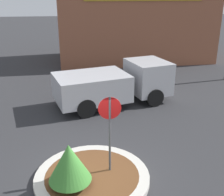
# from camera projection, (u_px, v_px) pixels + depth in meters

# --- Properties ---
(ground_plane) EXTENTS (120.00, 120.00, 0.00)m
(ground_plane) POSITION_uv_depth(u_px,v_px,m) (92.00, 179.00, 8.49)
(ground_plane) COLOR #2D2D30
(traffic_island) EXTENTS (3.46, 3.46, 0.17)m
(traffic_island) POSITION_uv_depth(u_px,v_px,m) (92.00, 177.00, 8.46)
(traffic_island) COLOR #BCB7AD
(traffic_island) RESTS_ON ground_plane
(stop_sign) EXTENTS (0.67, 0.07, 2.58)m
(stop_sign) POSITION_uv_depth(u_px,v_px,m) (110.00, 123.00, 8.09)
(stop_sign) COLOR #4C4C51
(stop_sign) RESTS_ON ground_plane
(island_shrub) EXTENTS (1.22, 1.22, 1.29)m
(island_shrub) POSITION_uv_depth(u_px,v_px,m) (69.00, 162.00, 7.75)
(island_shrub) COLOR brown
(island_shrub) RESTS_ON traffic_island
(utility_truck) EXTENTS (6.05, 3.55, 2.02)m
(utility_truck) POSITION_uv_depth(u_px,v_px,m) (115.00, 83.00, 13.85)
(utility_truck) COLOR #B2B2B7
(utility_truck) RESTS_ON ground_plane
(storefront_building) EXTENTS (11.87, 6.07, 5.95)m
(storefront_building) POSITION_uv_depth(u_px,v_px,m) (134.00, 22.00, 22.64)
(storefront_building) COLOR #93563D
(storefront_building) RESTS_ON ground_plane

